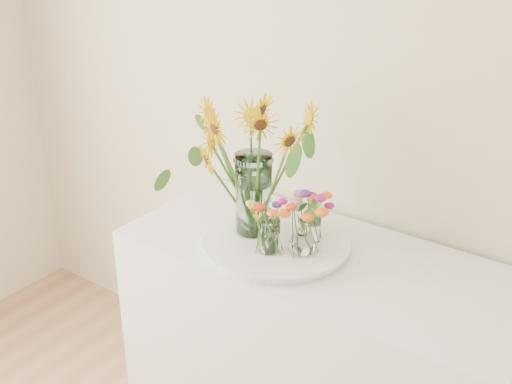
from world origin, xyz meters
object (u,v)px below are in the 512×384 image
mason_jar (254,194)px  counter (317,361)px  small_vase_a (269,236)px  small_vase_b (302,237)px  small_vase_c (312,227)px  tray (277,244)px

mason_jar → counter: bearing=8.8°
small_vase_a → small_vase_b: 0.11m
counter → small_vase_c: (-0.06, 0.03, 0.53)m
tray → small_vase_b: small_vase_b is taller
counter → small_vase_b: size_ratio=10.84×
counter → small_vase_b: small_vase_b is taller
small_vase_a → tray: bearing=106.6°
mason_jar → small_vase_b: (0.22, -0.03, -0.08)m
counter → small_vase_b: 0.55m
small_vase_a → small_vase_b: bearing=29.4°
small_vase_a → counter: bearing=43.0°
tray → mason_jar: 0.19m
small_vase_b → small_vase_c: small_vase_b is taller
small_vase_b → small_vase_c: bearing=102.0°
counter → small_vase_a: size_ratio=11.56×
small_vase_a → small_vase_c: (0.07, 0.15, -0.01)m
mason_jar → small_vase_c: bearing=18.4°
small_vase_b → mason_jar: bearing=172.0°
mason_jar → tray: bearing=-2.4°
small_vase_b → small_vase_a: bearing=-150.6°
counter → mason_jar: 0.67m
tray → small_vase_b: bearing=-12.8°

